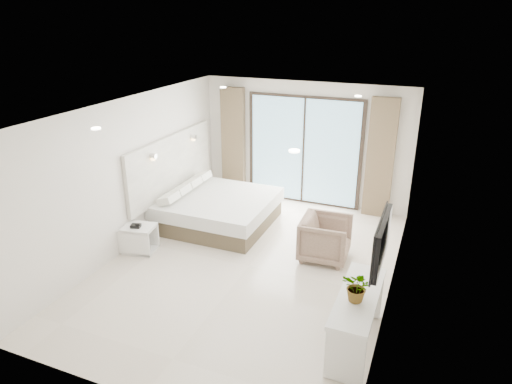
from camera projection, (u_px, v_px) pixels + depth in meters
ground at (249, 266)px, 7.78m from camera, size 6.20×6.20×0.00m
room_shell at (257, 162)px, 8.01m from camera, size 4.62×6.22×2.72m
bed at (217, 210)px, 9.22m from camera, size 2.12×2.01×0.73m
nightstand at (140, 239)px, 8.17m from camera, size 0.61×0.54×0.49m
phone at (136, 226)px, 8.03m from camera, size 0.20×0.17×0.06m
console_desk at (357, 309)px, 5.73m from camera, size 0.48×1.53×0.77m
plant at (358, 290)px, 5.48m from camera, size 0.48×0.50×0.31m
armchair at (326, 237)px, 7.88m from camera, size 0.80×0.85×0.84m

